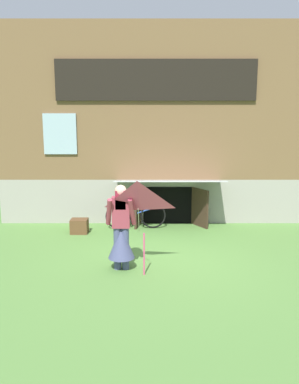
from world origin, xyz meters
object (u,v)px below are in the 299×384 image
person (120,234)px  kite (136,206)px  bicycle_blue (135,215)px  wooden_crate (78,226)px

person → kite: size_ratio=0.96×
kite → bicycle_blue: 3.61m
kite → wooden_crate: size_ratio=4.00×
person → wooden_crate: size_ratio=3.84×
kite → bicycle_blue: (-0.16, 3.46, -1.04)m
person → kite: kite is taller
bicycle_blue → wooden_crate: size_ratio=3.71×
person → wooden_crate: bearing=129.6°
bicycle_blue → wooden_crate: (-1.45, -0.43, -0.18)m
kite → bicycle_blue: kite is taller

